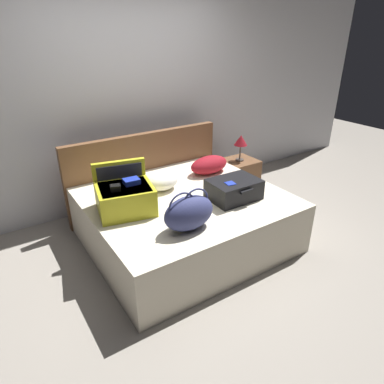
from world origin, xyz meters
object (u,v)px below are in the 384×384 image
object	(u,v)px
bed	(185,219)
hard_case_medium	(234,189)
nightstand	(238,177)
hard_case_large	(125,196)
duffel_bag	(189,213)
pillow_center_head	(209,165)
table_lamp	(241,141)
pillow_near_headboard	(161,180)

from	to	relation	value
bed	hard_case_medium	distance (m)	0.60
bed	nightstand	size ratio (longest dim) A/B	3.95
hard_case_large	nightstand	size ratio (longest dim) A/B	1.21
hard_case_large	nightstand	distance (m)	1.94
bed	duffel_bag	bearing A→B (deg)	-119.16
hard_case_large	pillow_center_head	bearing A→B (deg)	26.85
hard_case_large	table_lamp	size ratio (longest dim) A/B	1.69
pillow_near_headboard	nightstand	world-z (taller)	pillow_near_headboard
pillow_near_headboard	pillow_center_head	xyz separation A→B (m)	(0.67, 0.08, 0.00)
duffel_bag	table_lamp	xyz separation A→B (m)	(1.51, 1.11, 0.06)
hard_case_medium	hard_case_large	bearing A→B (deg)	161.16
hard_case_medium	table_lamp	world-z (taller)	table_lamp
bed	pillow_near_headboard	bearing A→B (deg)	111.23
table_lamp	nightstand	bearing A→B (deg)	0.00
table_lamp	duffel_bag	bearing A→B (deg)	-143.56
pillow_center_head	hard_case_large	bearing A→B (deg)	-165.25
bed	table_lamp	size ratio (longest dim) A/B	5.54
hard_case_medium	nightstand	xyz separation A→B (m)	(0.84, 0.88, -0.38)
nightstand	hard_case_medium	bearing A→B (deg)	-133.60
hard_case_large	hard_case_medium	world-z (taller)	hard_case_large
pillow_center_head	table_lamp	size ratio (longest dim) A/B	1.42
hard_case_medium	duffel_bag	size ratio (longest dim) A/B	1.08
bed	pillow_center_head	size ratio (longest dim) A/B	3.90
nightstand	table_lamp	xyz separation A→B (m)	(0.00, 0.00, 0.49)
bed	duffel_bag	world-z (taller)	duffel_bag
pillow_near_headboard	duffel_bag	bearing A→B (deg)	-102.56
duffel_bag	nightstand	bearing A→B (deg)	36.44
duffel_bag	pillow_center_head	xyz separation A→B (m)	(0.85, 0.89, -0.05)
bed	pillow_near_headboard	distance (m)	0.47
duffel_bag	nightstand	world-z (taller)	duffel_bag
hard_case_medium	pillow_center_head	distance (m)	0.68
duffel_bag	bed	bearing A→B (deg)	60.84
bed	table_lamp	world-z (taller)	table_lamp
bed	table_lamp	bearing A→B (deg)	25.87
hard_case_medium	pillow_near_headboard	size ratio (longest dim) A/B	1.32
pillow_near_headboard	nightstand	bearing A→B (deg)	12.81
bed	nightstand	world-z (taller)	bed
pillow_center_head	table_lamp	world-z (taller)	table_lamp
hard_case_large	duffel_bag	bearing A→B (deg)	-50.17
pillow_center_head	table_lamp	xyz separation A→B (m)	(0.66, 0.22, 0.11)
hard_case_large	hard_case_medium	distance (m)	1.04
pillow_near_headboard	nightstand	xyz separation A→B (m)	(1.33, 0.30, -0.38)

